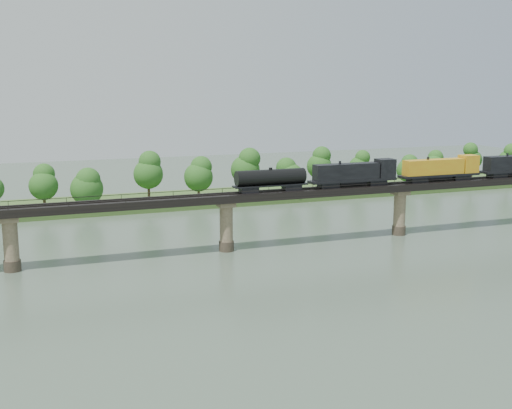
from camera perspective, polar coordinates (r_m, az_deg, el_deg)
name	(u,v)px	position (r m, az deg, el deg)	size (l,w,h in m)	color
ground	(286,297)	(101.43, 2.65, -8.18)	(400.00, 400.00, 0.00)	#3B4B3D
far_bank	(166,201)	(180.15, -8.04, 0.33)	(300.00, 24.00, 1.60)	#325020
bridge	(226,224)	(127.09, -2.66, -1.75)	(236.00, 30.00, 11.50)	#473A2D
bridge_superstructure	(226,193)	(125.89, -2.69, 1.06)	(220.00, 4.90, 0.75)	black
far_treeline	(138,176)	(172.97, -10.44, 2.52)	(289.06, 17.54, 13.60)	#382619
freight_train	(412,171)	(144.37, 13.72, 2.94)	(79.91, 3.11, 5.50)	black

